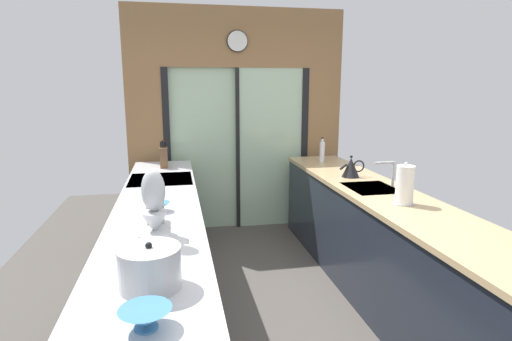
# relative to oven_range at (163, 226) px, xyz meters

# --- Properties ---
(ground_plane) EXTENTS (5.04, 7.60, 0.02)m
(ground_plane) POSITION_rel_oven_range_xyz_m (0.91, -0.65, -0.47)
(ground_plane) COLOR #4C4742
(back_wall_unit) EXTENTS (2.64, 0.12, 2.70)m
(back_wall_unit) POSITION_rel_oven_range_xyz_m (0.91, 1.15, 1.07)
(back_wall_unit) COLOR olive
(back_wall_unit) RESTS_ON ground_plane
(left_counter_run) EXTENTS (0.62, 3.80, 0.92)m
(left_counter_run) POSITION_rel_oven_range_xyz_m (-0.00, -1.12, 0.01)
(left_counter_run) COLOR #1E232D
(left_counter_run) RESTS_ON ground_plane
(right_counter_run) EXTENTS (0.62, 3.80, 0.92)m
(right_counter_run) POSITION_rel_oven_range_xyz_m (1.82, -0.95, 0.01)
(right_counter_run) COLOR #1E232D
(right_counter_run) RESTS_ON ground_plane
(sink_faucet) EXTENTS (0.19, 0.02, 0.23)m
(sink_faucet) POSITION_rel_oven_range_xyz_m (1.96, -0.70, 0.62)
(sink_faucet) COLOR #B7BABC
(sink_faucet) RESTS_ON right_counter_run
(oven_range) EXTENTS (0.60, 0.60, 0.92)m
(oven_range) POSITION_rel_oven_range_xyz_m (0.00, 0.00, 0.00)
(oven_range) COLOR #B7BABC
(oven_range) RESTS_ON ground_plane
(mixing_bowl_near) EXTENTS (0.19, 0.19, 0.08)m
(mixing_bowl_near) POSITION_rel_oven_range_xyz_m (0.02, -2.51, 0.51)
(mixing_bowl_near) COLOR teal
(mixing_bowl_near) RESTS_ON left_counter_run
(mixing_bowl_far) EXTENTS (0.15, 0.15, 0.07)m
(mixing_bowl_far) POSITION_rel_oven_range_xyz_m (0.02, -1.05, 0.50)
(mixing_bowl_far) COLOR teal
(mixing_bowl_far) RESTS_ON left_counter_run
(knife_block) EXTENTS (0.08, 0.14, 0.29)m
(knife_block) POSITION_rel_oven_range_xyz_m (0.02, 0.57, 0.58)
(knife_block) COLOR brown
(knife_block) RESTS_ON left_counter_run
(stand_mixer) EXTENTS (0.17, 0.27, 0.42)m
(stand_mixer) POSITION_rel_oven_range_xyz_m (0.02, -1.63, 0.63)
(stand_mixer) COLOR #B7BABC
(stand_mixer) RESTS_ON left_counter_run
(stock_pot) EXTENTS (0.28, 0.28, 0.21)m
(stock_pot) POSITION_rel_oven_range_xyz_m (0.02, -2.18, 0.56)
(stock_pot) COLOR #B7BABC
(stock_pot) RESTS_ON left_counter_run
(kettle) EXTENTS (0.26, 0.17, 0.21)m
(kettle) POSITION_rel_oven_range_xyz_m (1.80, -0.26, 0.56)
(kettle) COLOR black
(kettle) RESTS_ON right_counter_run
(soap_bottle) EXTENTS (0.06, 0.06, 0.29)m
(soap_bottle) POSITION_rel_oven_range_xyz_m (1.80, 0.54, 0.59)
(soap_bottle) COLOR silver
(soap_bottle) RESTS_ON right_counter_run
(paper_towel_roll) EXTENTS (0.15, 0.15, 0.32)m
(paper_towel_roll) POSITION_rel_oven_range_xyz_m (1.80, -1.22, 0.61)
(paper_towel_roll) COLOR #B7BABC
(paper_towel_roll) RESTS_ON right_counter_run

